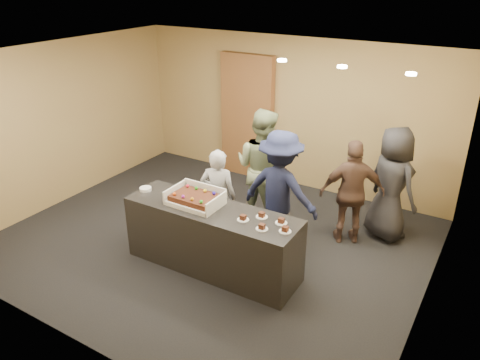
{
  "coord_description": "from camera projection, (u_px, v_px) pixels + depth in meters",
  "views": [
    {
      "loc": [
        3.47,
        -4.95,
        3.76
      ],
      "look_at": [
        0.48,
        0.0,
        1.11
      ],
      "focal_mm": 35.0,
      "sensor_mm": 36.0,
      "label": 1
    }
  ],
  "objects": [
    {
      "name": "person_server_grey",
      "position": [
        218.0,
        197.0,
        6.76
      ],
      "size": [
        0.61,
        0.5,
        1.45
      ],
      "primitive_type": "imported",
      "rotation": [
        0.0,
        0.0,
        3.46
      ],
      "color": "#B0B0B5",
      "rests_on": "floor"
    },
    {
      "name": "ceiling_spotlights",
      "position": [
        342.0,
        67.0,
        5.57
      ],
      "size": [
        1.72,
        0.12,
        0.03
      ],
      "color": "#FFEAC6",
      "rests_on": "ceiling"
    },
    {
      "name": "person_brown_extra",
      "position": [
        352.0,
        193.0,
        6.72
      ],
      "size": [
        1.0,
        0.79,
        1.59
      ],
      "primitive_type": "imported",
      "rotation": [
        0.0,
        0.0,
        3.64
      ],
      "color": "brown",
      "rests_on": "floor"
    },
    {
      "name": "slice_d",
      "position": [
        281.0,
        221.0,
        5.7
      ],
      "size": [
        0.15,
        0.15,
        0.07
      ],
      "color": "white",
      "rests_on": "serving_counter"
    },
    {
      "name": "cake_box",
      "position": [
        196.0,
        200.0,
        6.17
      ],
      "size": [
        0.7,
        0.48,
        0.2
      ],
      "color": "white",
      "rests_on": "serving_counter"
    },
    {
      "name": "serving_counter",
      "position": [
        212.0,
        239.0,
        6.24
      ],
      "size": [
        2.41,
        0.72,
        0.9
      ],
      "primitive_type": "cube",
      "rotation": [
        0.0,
        0.0,
        0.01
      ],
      "color": "black",
      "rests_on": "floor"
    },
    {
      "name": "slice_b",
      "position": [
        262.0,
        215.0,
        5.84
      ],
      "size": [
        0.15,
        0.15,
        0.07
      ],
      "color": "white",
      "rests_on": "serving_counter"
    },
    {
      "name": "room",
      "position": [
        211.0,
        157.0,
        6.48
      ],
      "size": [
        6.04,
        6.0,
        2.7
      ],
      "color": "black",
      "rests_on": "ground"
    },
    {
      "name": "slice_e",
      "position": [
        285.0,
        230.0,
        5.52
      ],
      "size": [
        0.15,
        0.15,
        0.07
      ],
      "color": "white",
      "rests_on": "serving_counter"
    },
    {
      "name": "person_dark_suit",
      "position": [
        392.0,
        184.0,
        6.82
      ],
      "size": [
        1.01,
        0.91,
        1.74
      ],
      "primitive_type": "imported",
      "rotation": [
        0.0,
        0.0,
        2.6
      ],
      "color": "#242428",
      "rests_on": "floor"
    },
    {
      "name": "slice_c",
      "position": [
        262.0,
        227.0,
        5.57
      ],
      "size": [
        0.15,
        0.15,
        0.07
      ],
      "color": "white",
      "rests_on": "serving_counter"
    },
    {
      "name": "slice_a",
      "position": [
        243.0,
        218.0,
        5.77
      ],
      "size": [
        0.15,
        0.15,
        0.07
      ],
      "color": "white",
      "rests_on": "serving_counter"
    },
    {
      "name": "plate_stack",
      "position": [
        145.0,
        189.0,
        6.55
      ],
      "size": [
        0.16,
        0.16,
        0.04
      ],
      "primitive_type": "cylinder",
      "color": "white",
      "rests_on": "serving_counter"
    },
    {
      "name": "storage_cabinet",
      "position": [
        247.0,
        117.0,
        8.82
      ],
      "size": [
        1.07,
        0.15,
        2.34
      ],
      "primitive_type": "cube",
      "color": "brown",
      "rests_on": "floor"
    },
    {
      "name": "person_navy_man",
      "position": [
        280.0,
        190.0,
        6.6
      ],
      "size": [
        1.14,
        0.67,
        1.76
      ],
      "primitive_type": "imported",
      "rotation": [
        0.0,
        0.0,
        3.13
      ],
      "color": "#1A1F3E",
      "rests_on": "floor"
    },
    {
      "name": "person_sage_man",
      "position": [
        262.0,
        167.0,
        7.26
      ],
      "size": [
        0.92,
        0.73,
        1.85
      ],
      "primitive_type": "imported",
      "rotation": [
        0.0,
        0.0,
        3.11
      ],
      "color": "gray",
      "rests_on": "floor"
    },
    {
      "name": "sheet_cake",
      "position": [
        195.0,
        197.0,
        6.13
      ],
      "size": [
        0.59,
        0.41,
        0.12
      ],
      "color": "#3C1A0D",
      "rests_on": "cake_box"
    }
  ]
}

